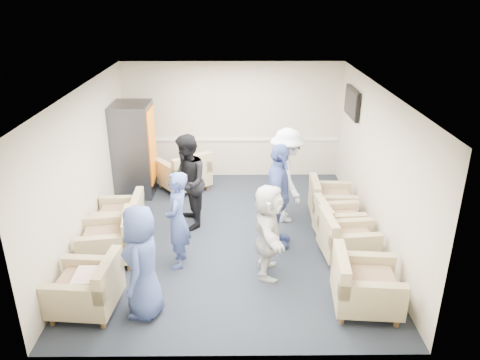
{
  "coord_description": "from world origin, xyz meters",
  "views": [
    {
      "loc": [
        0.09,
        -7.51,
        4.24
      ],
      "look_at": [
        0.15,
        0.2,
        1.03
      ],
      "focal_mm": 35.0,
      "sensor_mm": 36.0,
      "label": 1
    }
  ],
  "objects_px": {
    "armchair_right_midfar": "(338,225)",
    "vending_machine": "(134,149)",
    "armchair_corner": "(185,174)",
    "person_back_right": "(287,176)",
    "armchair_right_near": "(362,286)",
    "person_front_right": "(268,231)",
    "person_front_left": "(142,262)",
    "armchair_left_far": "(123,218)",
    "armchair_left_mid": "(111,241)",
    "armchair_right_midnear": "(344,240)",
    "person_mid_right": "(278,197)",
    "person_mid_left": "(177,220)",
    "person_back_left": "(187,182)",
    "armchair_right_far": "(329,202)",
    "armchair_left_near": "(89,289)"
  },
  "relations": [
    {
      "from": "armchair_right_midnear",
      "to": "person_front_left",
      "type": "xyz_separation_m",
      "value": [
        -3.06,
        -1.4,
        0.48
      ]
    },
    {
      "from": "vending_machine",
      "to": "person_mid_right",
      "type": "distance_m",
      "value": 3.7
    },
    {
      "from": "armchair_right_midfar",
      "to": "vending_machine",
      "type": "relative_size",
      "value": 0.46
    },
    {
      "from": "armchair_right_near",
      "to": "person_back_left",
      "type": "xyz_separation_m",
      "value": [
        -2.66,
        2.48,
        0.54
      ]
    },
    {
      "from": "person_back_right",
      "to": "armchair_left_near",
      "type": "bearing_deg",
      "value": 120.96
    },
    {
      "from": "person_back_right",
      "to": "person_front_left",
      "type": "bearing_deg",
      "value": 130.04
    },
    {
      "from": "armchair_right_near",
      "to": "armchair_right_midfar",
      "type": "height_order",
      "value": "armchair_right_near"
    },
    {
      "from": "armchair_right_midfar",
      "to": "person_front_left",
      "type": "bearing_deg",
      "value": 116.1
    },
    {
      "from": "vending_machine",
      "to": "person_back_left",
      "type": "xyz_separation_m",
      "value": [
        1.27,
        -1.59,
        -0.1
      ]
    },
    {
      "from": "armchair_left_mid",
      "to": "armchair_corner",
      "type": "relative_size",
      "value": 0.75
    },
    {
      "from": "armchair_left_far",
      "to": "person_back_left",
      "type": "bearing_deg",
      "value": 102.25
    },
    {
      "from": "armchair_right_near",
      "to": "vending_machine",
      "type": "relative_size",
      "value": 0.49
    },
    {
      "from": "armchair_right_near",
      "to": "armchair_right_midfar",
      "type": "bearing_deg",
      "value": 3.56
    },
    {
      "from": "armchair_left_near",
      "to": "person_front_right",
      "type": "bearing_deg",
      "value": 114.38
    },
    {
      "from": "armchair_left_mid",
      "to": "armchair_right_midfar",
      "type": "bearing_deg",
      "value": 89.49
    },
    {
      "from": "armchair_corner",
      "to": "person_back_right",
      "type": "bearing_deg",
      "value": 108.11
    },
    {
      "from": "armchair_right_midfar",
      "to": "vending_machine",
      "type": "xyz_separation_m",
      "value": [
        -3.98,
        2.2,
        0.67
      ]
    },
    {
      "from": "armchair_left_mid",
      "to": "armchair_right_midfar",
      "type": "height_order",
      "value": "armchair_left_mid"
    },
    {
      "from": "armchair_right_far",
      "to": "armchair_corner",
      "type": "distance_m",
      "value": 3.27
    },
    {
      "from": "armchair_right_midnear",
      "to": "armchair_left_mid",
      "type": "bearing_deg",
      "value": 85.28
    },
    {
      "from": "armchair_right_midnear",
      "to": "armchair_left_far",
      "type": "bearing_deg",
      "value": 72.53
    },
    {
      "from": "armchair_left_near",
      "to": "person_front_right",
      "type": "xyz_separation_m",
      "value": [
        2.54,
        0.89,
        0.42
      ]
    },
    {
      "from": "armchair_corner",
      "to": "vending_machine",
      "type": "bearing_deg",
      "value": -30.26
    },
    {
      "from": "armchair_corner",
      "to": "person_front_right",
      "type": "relative_size",
      "value": 0.87
    },
    {
      "from": "armchair_left_mid",
      "to": "armchair_left_far",
      "type": "distance_m",
      "value": 0.87
    },
    {
      "from": "armchair_right_far",
      "to": "vending_machine",
      "type": "distance_m",
      "value": 4.24
    },
    {
      "from": "armchair_left_near",
      "to": "armchair_right_near",
      "type": "height_order",
      "value": "armchair_right_near"
    },
    {
      "from": "armchair_left_mid",
      "to": "person_front_left",
      "type": "height_order",
      "value": "person_front_left"
    },
    {
      "from": "armchair_left_near",
      "to": "armchair_right_midfar",
      "type": "relative_size",
      "value": 1.03
    },
    {
      "from": "armchair_left_far",
      "to": "armchair_right_midnear",
      "type": "distance_m",
      "value": 3.96
    },
    {
      "from": "armchair_corner",
      "to": "person_front_right",
      "type": "distance_m",
      "value": 3.72
    },
    {
      "from": "person_front_left",
      "to": "person_mid_left",
      "type": "bearing_deg",
      "value": 168.87
    },
    {
      "from": "armchair_left_far",
      "to": "person_back_left",
      "type": "distance_m",
      "value": 1.34
    },
    {
      "from": "person_back_left",
      "to": "armchair_right_far",
      "type": "bearing_deg",
      "value": 86.46
    },
    {
      "from": "armchair_corner",
      "to": "armchair_right_far",
      "type": "bearing_deg",
      "value": 117.56
    },
    {
      "from": "armchair_left_far",
      "to": "person_front_right",
      "type": "distance_m",
      "value": 2.91
    },
    {
      "from": "armchair_corner",
      "to": "person_back_left",
      "type": "relative_size",
      "value": 0.74
    },
    {
      "from": "person_front_left",
      "to": "person_back_right",
      "type": "relative_size",
      "value": 0.89
    },
    {
      "from": "vending_machine",
      "to": "person_mid_right",
      "type": "relative_size",
      "value": 1.07
    },
    {
      "from": "person_mid_left",
      "to": "person_front_right",
      "type": "relative_size",
      "value": 1.06
    },
    {
      "from": "person_mid_right",
      "to": "armchair_left_far",
      "type": "bearing_deg",
      "value": 92.0
    },
    {
      "from": "armchair_left_far",
      "to": "person_back_right",
      "type": "distance_m",
      "value": 3.14
    },
    {
      "from": "armchair_left_mid",
      "to": "person_mid_left",
      "type": "distance_m",
      "value": 1.23
    },
    {
      "from": "person_front_left",
      "to": "person_mid_right",
      "type": "distance_m",
      "value": 2.69
    },
    {
      "from": "armchair_left_near",
      "to": "armchair_right_near",
      "type": "xyz_separation_m",
      "value": [
        3.81,
        0.02,
        0.01
      ]
    },
    {
      "from": "armchair_right_near",
      "to": "person_front_right",
      "type": "distance_m",
      "value": 1.59
    },
    {
      "from": "person_back_right",
      "to": "person_front_right",
      "type": "height_order",
      "value": "person_back_right"
    },
    {
      "from": "armchair_left_mid",
      "to": "armchair_left_far",
      "type": "relative_size",
      "value": 1.16
    },
    {
      "from": "armchair_left_far",
      "to": "person_front_left",
      "type": "xyz_separation_m",
      "value": [
        0.81,
        -2.24,
        0.49
      ]
    },
    {
      "from": "armchair_right_far",
      "to": "person_back_left",
      "type": "distance_m",
      "value": 2.79
    }
  ]
}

